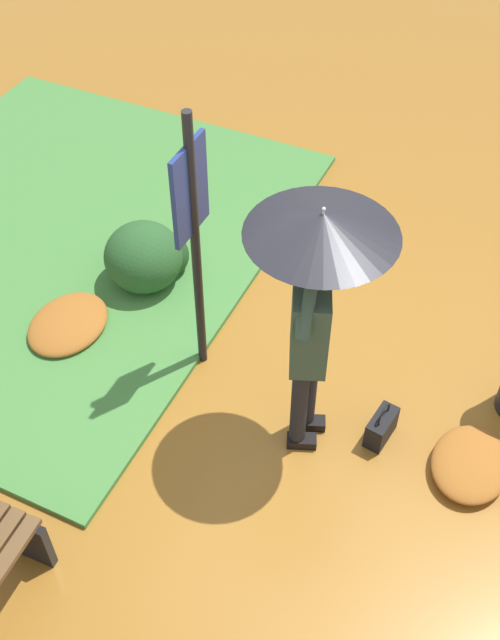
% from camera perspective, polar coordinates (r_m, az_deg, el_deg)
% --- Properties ---
extents(ground_plane, '(18.00, 18.00, 0.00)m').
position_cam_1_polar(ground_plane, '(6.05, 4.80, -6.68)').
color(ground_plane, '#9E6623').
extents(grass_verge, '(4.80, 4.00, 0.05)m').
position_cam_1_polar(grass_verge, '(7.64, -14.62, 5.79)').
color(grass_verge, '#47843D').
rests_on(grass_verge, ground_plane).
extents(person_with_umbrella, '(0.96, 0.96, 2.04)m').
position_cam_1_polar(person_with_umbrella, '(4.79, 4.92, 3.23)').
color(person_with_umbrella, black).
rests_on(person_with_umbrella, ground_plane).
extents(info_sign_post, '(0.44, 0.07, 2.30)m').
position_cam_1_polar(info_sign_post, '(5.37, -4.25, 7.31)').
color(info_sign_post, black).
rests_on(info_sign_post, ground_plane).
extents(handbag, '(0.32, 0.18, 0.37)m').
position_cam_1_polar(handbag, '(5.86, 9.66, -7.77)').
color(handbag, black).
rests_on(handbag, ground_plane).
extents(shrub_cluster, '(0.76, 0.69, 0.62)m').
position_cam_1_polar(shrub_cluster, '(6.87, -7.54, 4.66)').
color(shrub_cluster, '#285628').
rests_on(shrub_cluster, ground_plane).
extents(leaf_pile_near_person, '(0.69, 0.56, 0.15)m').
position_cam_1_polar(leaf_pile_near_person, '(5.87, 15.95, -10.18)').
color(leaf_pile_near_person, '#A86023').
rests_on(leaf_pile_near_person, ground_plane).
extents(leaf_pile_by_bench, '(0.77, 0.62, 0.17)m').
position_cam_1_polar(leaf_pile_by_bench, '(6.68, -13.27, -0.29)').
color(leaf_pile_by_bench, '#A86023').
rests_on(leaf_pile_by_bench, ground_plane).
extents(leaf_pile_far_path, '(0.75, 0.60, 0.16)m').
position_cam_1_polar(leaf_pile_far_path, '(7.65, 6.89, 7.77)').
color(leaf_pile_far_path, '#B74C1E').
rests_on(leaf_pile_far_path, ground_plane).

